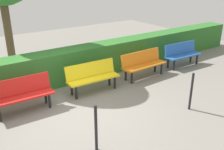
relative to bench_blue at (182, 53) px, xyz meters
name	(u,v)px	position (x,y,z in m)	size (l,w,h in m)	color
ground_plane	(78,109)	(4.79, 0.71, -0.48)	(19.10, 19.10, 0.00)	gray
bench_blue	(182,53)	(0.00, 0.00, 0.00)	(1.53, 0.52, 0.86)	blue
bench_orange	(143,63)	(1.93, -0.01, 0.00)	(1.66, 0.50, 0.86)	orange
bench_yellow	(92,76)	(3.90, -0.02, 0.00)	(1.60, 0.53, 0.86)	yellow
bench_red	(22,93)	(5.94, -0.03, 0.00)	(1.55, 0.53, 0.86)	red
hedge_row	(75,64)	(3.89, -1.12, 0.04)	(15.10, 0.72, 1.05)	#2D6B28
railing_post_mid	(191,92)	(2.42, 2.36, 0.02)	(0.06, 0.06, 1.00)	black
railing_post_far	(96,128)	(5.24, 2.36, 0.02)	(0.06, 0.06, 1.00)	black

